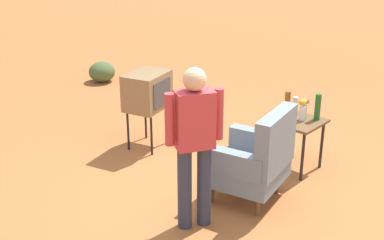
% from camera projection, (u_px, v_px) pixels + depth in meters
% --- Properties ---
extents(ground_plane, '(60.00, 60.00, 0.00)m').
position_uv_depth(ground_plane, '(231.00, 191.00, 5.77)').
color(ground_plane, '#AD6033').
extents(armchair, '(0.90, 0.92, 1.06)m').
position_uv_depth(armchair, '(255.00, 159.00, 5.41)').
color(armchair, brown).
rests_on(armchair, ground).
extents(side_table, '(0.56, 0.56, 0.64)m').
position_uv_depth(side_table, '(297.00, 127.00, 6.10)').
color(side_table, black).
rests_on(side_table, ground).
extents(tv_on_stand, '(0.70, 0.58, 1.03)m').
position_uv_depth(tv_on_stand, '(147.00, 91.00, 6.63)').
color(tv_on_stand, black).
rests_on(tv_on_stand, ground).
extents(person_standing, '(0.50, 0.37, 1.64)m').
position_uv_depth(person_standing, '(194.00, 139.00, 4.79)').
color(person_standing, '#2D3347').
rests_on(person_standing, ground).
extents(bottle_wine_green, '(0.07, 0.07, 0.32)m').
position_uv_depth(bottle_wine_green, '(318.00, 107.00, 6.02)').
color(bottle_wine_green, '#1E5623').
rests_on(bottle_wine_green, side_table).
extents(soda_can_red, '(0.07, 0.07, 0.12)m').
position_uv_depth(soda_can_red, '(286.00, 114.00, 6.10)').
color(soda_can_red, red).
rests_on(soda_can_red, side_table).
extents(bottle_tall_amber, '(0.07, 0.07, 0.30)m').
position_uv_depth(bottle_tall_amber, '(287.00, 103.00, 6.18)').
color(bottle_tall_amber, brown).
rests_on(bottle_tall_amber, side_table).
extents(bottle_short_clear, '(0.06, 0.06, 0.20)m').
position_uv_depth(bottle_short_clear, '(295.00, 105.00, 6.28)').
color(bottle_short_clear, silver).
rests_on(bottle_short_clear, side_table).
extents(flower_vase, '(0.15, 0.10, 0.27)m').
position_uv_depth(flower_vase, '(303.00, 108.00, 6.02)').
color(flower_vase, silver).
rests_on(flower_vase, side_table).
extents(shrub_near, '(0.49, 0.49, 0.38)m').
position_uv_depth(shrub_near, '(102.00, 72.00, 9.60)').
color(shrub_near, '#475B33').
rests_on(shrub_near, ground).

